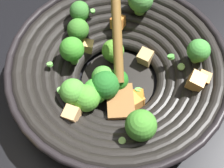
% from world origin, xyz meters
% --- Properties ---
extents(ground_plane, '(4.00, 4.00, 0.00)m').
position_xyz_m(ground_plane, '(0.00, 0.00, 0.00)').
color(ground_plane, black).
extents(wok, '(0.42, 0.46, 0.20)m').
position_xyz_m(wok, '(-0.00, 0.00, 0.05)').
color(wok, black).
rests_on(wok, ground).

